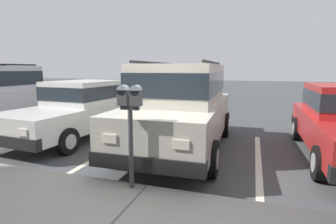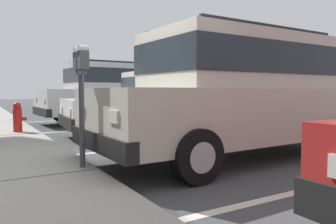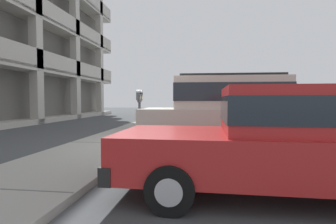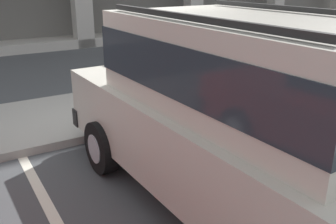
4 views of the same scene
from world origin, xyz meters
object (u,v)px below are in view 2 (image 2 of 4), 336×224
Objects in this scene: blue_coupe at (113,91)px; fire_hydrant at (18,117)px; parking_meter_near at (81,77)px; dark_hatchback at (163,102)px; silver_suv at (237,91)px.

fire_hydrant is at bearing 121.21° from blue_coupe.
fire_hydrant is (-2.14, 3.21, -0.62)m from blue_coupe.
parking_meter_near is 2.19× the size of fire_hydrant.
parking_meter_near is at bearing 139.88° from dark_hatchback.
dark_hatchback is at bearing 176.11° from blue_coupe.
blue_coupe is at bearing -56.25° from fire_hydrant.
silver_suv and blue_coupe have the same top height.
parking_meter_near reaches higher than fire_hydrant.
dark_hatchback is at bearing -114.43° from fire_hydrant.
dark_hatchback is 3.00× the size of parking_meter_near.
parking_meter_near is at bearing -176.06° from fire_hydrant.
blue_coupe reaches higher than dark_hatchback.
blue_coupe is at bearing -5.02° from silver_suv.
parking_meter_near is (-2.90, 2.83, 0.44)m from dark_hatchback.
blue_coupe reaches higher than parking_meter_near.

